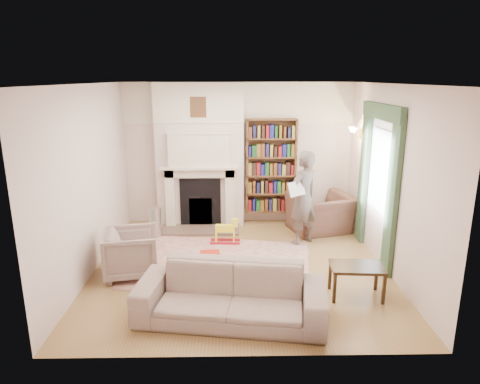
{
  "coord_description": "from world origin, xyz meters",
  "views": [
    {
      "loc": [
        -0.12,
        -6.21,
        2.9
      ],
      "look_at": [
        0.0,
        0.25,
        1.15
      ],
      "focal_mm": 32.0,
      "sensor_mm": 36.0,
      "label": 1
    }
  ],
  "objects_px": {
    "paraffin_heater": "(155,222)",
    "rocking_horse": "(225,231)",
    "man_reading": "(303,198)",
    "armchair_reading": "(320,213)",
    "coffee_table": "(356,281)",
    "sofa": "(231,294)",
    "bookcase": "(271,166)",
    "armchair_left": "(131,253)"
  },
  "relations": [
    {
      "from": "bookcase",
      "to": "armchair_reading",
      "type": "distance_m",
      "value": 1.35
    },
    {
      "from": "armchair_left",
      "to": "man_reading",
      "type": "relative_size",
      "value": 0.46
    },
    {
      "from": "armchair_reading",
      "to": "armchair_left",
      "type": "distance_m",
      "value": 3.69
    },
    {
      "from": "man_reading",
      "to": "bookcase",
      "type": "bearing_deg",
      "value": -106.19
    },
    {
      "from": "bookcase",
      "to": "coffee_table",
      "type": "xyz_separation_m",
      "value": [
        0.9,
        -3.09,
        -0.95
      ]
    },
    {
      "from": "rocking_horse",
      "to": "coffee_table",
      "type": "bearing_deg",
      "value": -44.66
    },
    {
      "from": "sofa",
      "to": "rocking_horse",
      "type": "bearing_deg",
      "value": 101.03
    },
    {
      "from": "man_reading",
      "to": "paraffin_heater",
      "type": "xyz_separation_m",
      "value": [
        -2.69,
        0.41,
        -0.56
      ]
    },
    {
      "from": "armchair_left",
      "to": "rocking_horse",
      "type": "relative_size",
      "value": 1.47
    },
    {
      "from": "paraffin_heater",
      "to": "rocking_horse",
      "type": "bearing_deg",
      "value": -17.17
    },
    {
      "from": "coffee_table",
      "to": "rocking_horse",
      "type": "height_order",
      "value": "rocking_horse"
    },
    {
      "from": "armchair_reading",
      "to": "rocking_horse",
      "type": "relative_size",
      "value": 2.1
    },
    {
      "from": "man_reading",
      "to": "armchair_left",
      "type": "bearing_deg",
      "value": -14.4
    },
    {
      "from": "armchair_left",
      "to": "man_reading",
      "type": "xyz_separation_m",
      "value": [
        2.76,
        1.23,
        0.48
      ]
    },
    {
      "from": "armchair_reading",
      "to": "paraffin_heater",
      "type": "distance_m",
      "value": 3.15
    },
    {
      "from": "armchair_reading",
      "to": "coffee_table",
      "type": "relative_size",
      "value": 1.58
    },
    {
      "from": "bookcase",
      "to": "coffee_table",
      "type": "height_order",
      "value": "bookcase"
    },
    {
      "from": "paraffin_heater",
      "to": "rocking_horse",
      "type": "xyz_separation_m",
      "value": [
        1.32,
        -0.41,
        -0.04
      ]
    },
    {
      "from": "armchair_left",
      "to": "paraffin_heater",
      "type": "distance_m",
      "value": 1.64
    },
    {
      "from": "sofa",
      "to": "rocking_horse",
      "type": "height_order",
      "value": "sofa"
    },
    {
      "from": "man_reading",
      "to": "coffee_table",
      "type": "bearing_deg",
      "value": 63.92
    },
    {
      "from": "coffee_table",
      "to": "sofa",
      "type": "bearing_deg",
      "value": -158.66
    },
    {
      "from": "paraffin_heater",
      "to": "sofa",
      "type": "bearing_deg",
      "value": -63.71
    },
    {
      "from": "bookcase",
      "to": "coffee_table",
      "type": "distance_m",
      "value": 3.36
    },
    {
      "from": "sofa",
      "to": "man_reading",
      "type": "bearing_deg",
      "value": 71.47
    },
    {
      "from": "man_reading",
      "to": "armchair_reading",
      "type": "bearing_deg",
      "value": -165.38
    },
    {
      "from": "sofa",
      "to": "paraffin_heater",
      "type": "height_order",
      "value": "sofa"
    },
    {
      "from": "coffee_table",
      "to": "paraffin_heater",
      "type": "height_order",
      "value": "paraffin_heater"
    },
    {
      "from": "man_reading",
      "to": "rocking_horse",
      "type": "height_order",
      "value": "man_reading"
    },
    {
      "from": "armchair_reading",
      "to": "coffee_table",
      "type": "height_order",
      "value": "armchair_reading"
    },
    {
      "from": "rocking_horse",
      "to": "man_reading",
      "type": "bearing_deg",
      "value": 2.57
    },
    {
      "from": "paraffin_heater",
      "to": "armchair_reading",
      "type": "bearing_deg",
      "value": 3.54
    },
    {
      "from": "man_reading",
      "to": "coffee_table",
      "type": "height_order",
      "value": "man_reading"
    },
    {
      "from": "man_reading",
      "to": "rocking_horse",
      "type": "distance_m",
      "value": 1.5
    },
    {
      "from": "man_reading",
      "to": "coffee_table",
      "type": "xyz_separation_m",
      "value": [
        0.43,
        -1.95,
        -0.61
      ]
    },
    {
      "from": "armchair_reading",
      "to": "rocking_horse",
      "type": "height_order",
      "value": "armchair_reading"
    },
    {
      "from": "armchair_left",
      "to": "man_reading",
      "type": "distance_m",
      "value": 3.06
    },
    {
      "from": "bookcase",
      "to": "man_reading",
      "type": "distance_m",
      "value": 1.28
    },
    {
      "from": "armchair_left",
      "to": "paraffin_heater",
      "type": "xyz_separation_m",
      "value": [
        0.07,
        1.64,
        -0.08
      ]
    },
    {
      "from": "sofa",
      "to": "coffee_table",
      "type": "relative_size",
      "value": 3.27
    },
    {
      "from": "man_reading",
      "to": "coffee_table",
      "type": "relative_size",
      "value": 2.4
    },
    {
      "from": "bookcase",
      "to": "man_reading",
      "type": "xyz_separation_m",
      "value": [
        0.47,
        -1.15,
        -0.34
      ]
    }
  ]
}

